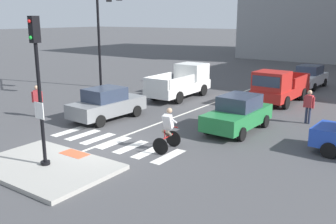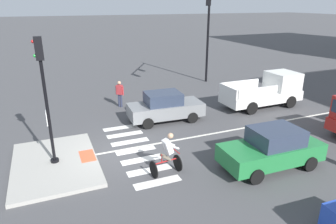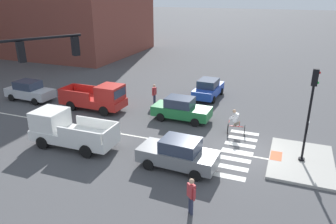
% 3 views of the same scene
% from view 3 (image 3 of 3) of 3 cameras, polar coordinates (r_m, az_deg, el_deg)
% --- Properties ---
extents(ground_plane, '(300.00, 300.00, 0.00)m').
position_cam_3_polar(ground_plane, '(18.93, 14.25, -7.19)').
color(ground_plane, '#474749').
extents(traffic_island, '(4.79, 3.28, 0.15)m').
position_cam_3_polar(traffic_island, '(18.87, 22.53, -8.07)').
color(traffic_island, '#A3A099').
rests_on(traffic_island, ground).
extents(tactile_pad_front, '(1.10, 0.60, 0.01)m').
position_cam_3_polar(tactile_pad_front, '(18.80, 18.63, -7.36)').
color(tactile_pad_front, '#DB5B38').
rests_on(tactile_pad_front, traffic_island).
extents(signal_pole, '(0.44, 0.38, 4.98)m').
position_cam_3_polar(signal_pole, '(17.68, 23.92, 0.70)').
color(signal_pole, black).
rests_on(signal_pole, traffic_island).
extents(crosswalk_stripe_a, '(0.44, 1.80, 0.01)m').
position_cam_3_polar(crosswalk_stripe_a, '(16.59, 10.50, -11.14)').
color(crosswalk_stripe_a, silver).
rests_on(crosswalk_stripe_a, ground).
extents(crosswalk_stripe_b, '(0.44, 1.80, 0.01)m').
position_cam_3_polar(crosswalk_stripe_b, '(17.38, 11.11, -9.59)').
color(crosswalk_stripe_b, silver).
rests_on(crosswalk_stripe_b, ground).
extents(crosswalk_stripe_c, '(0.44, 1.80, 0.01)m').
position_cam_3_polar(crosswalk_stripe_c, '(18.18, 11.67, -8.17)').
color(crosswalk_stripe_c, silver).
rests_on(crosswalk_stripe_c, ground).
extents(crosswalk_stripe_d, '(0.44, 1.80, 0.01)m').
position_cam_3_polar(crosswalk_stripe_d, '(19.00, 12.18, -6.88)').
color(crosswalk_stripe_d, silver).
rests_on(crosswalk_stripe_d, ground).
extents(crosswalk_stripe_e, '(0.44, 1.80, 0.01)m').
position_cam_3_polar(crosswalk_stripe_e, '(19.83, 12.64, -5.69)').
color(crosswalk_stripe_e, silver).
rests_on(crosswalk_stripe_e, ground).
extents(crosswalk_stripe_f, '(0.44, 1.80, 0.01)m').
position_cam_3_polar(crosswalk_stripe_f, '(20.66, 13.07, -4.59)').
color(crosswalk_stripe_f, silver).
rests_on(crosswalk_stripe_f, ground).
extents(crosswalk_stripe_g, '(0.44, 1.80, 0.01)m').
position_cam_3_polar(crosswalk_stripe_g, '(21.50, 13.46, -3.59)').
color(crosswalk_stripe_g, silver).
rests_on(crosswalk_stripe_g, ground).
extents(lane_centre_line, '(0.14, 28.00, 0.01)m').
position_cam_3_polar(lane_centre_line, '(21.92, -12.64, -3.03)').
color(lane_centre_line, silver).
rests_on(lane_centre_line, ground).
extents(car_grey_westbound_near, '(2.00, 4.18, 1.64)m').
position_cam_3_polar(car_grey_westbound_near, '(16.67, 1.83, -7.38)').
color(car_grey_westbound_near, slate).
rests_on(car_grey_westbound_near, ground).
extents(car_silver_eastbound_distant, '(1.97, 4.16, 1.64)m').
position_cam_3_polar(car_silver_eastbound_distant, '(29.21, -23.35, 3.47)').
color(car_silver_eastbound_distant, silver).
rests_on(car_silver_eastbound_distant, ground).
extents(car_blue_cross_right, '(4.17, 1.98, 1.64)m').
position_cam_3_polar(car_blue_cross_right, '(27.66, 7.18, 4.14)').
color(car_blue_cross_right, '#2347B7').
rests_on(car_blue_cross_right, ground).
extents(car_green_eastbound_mid, '(1.91, 4.13, 1.64)m').
position_cam_3_polar(car_green_eastbound_mid, '(22.73, 2.35, 0.55)').
color(car_green_eastbound_mid, '#237A3D').
rests_on(car_green_eastbound_mid, ground).
extents(pickup_truck_red_eastbound_far, '(2.17, 5.15, 2.08)m').
position_cam_3_polar(pickup_truck_red_eastbound_far, '(25.08, -12.32, 2.46)').
color(pickup_truck_red_eastbound_far, red).
rests_on(pickup_truck_red_eastbound_far, ground).
extents(pickup_truck_white_westbound_far, '(2.11, 5.12, 2.08)m').
position_cam_3_polar(pickup_truck_white_westbound_far, '(19.83, -17.49, -3.07)').
color(pickup_truck_white_westbound_far, white).
rests_on(pickup_truck_white_westbound_far, ground).
extents(cyclist, '(0.78, 1.16, 1.68)m').
position_cam_3_polar(cyclist, '(20.83, 11.92, -1.67)').
color(cyclist, black).
rests_on(cyclist, ground).
extents(pedestrian_at_curb_left, '(0.41, 0.43, 1.67)m').
position_cam_3_polar(pedestrian_at_curb_left, '(13.45, 4.14, -14.21)').
color(pedestrian_at_curb_left, '#2D334C').
rests_on(pedestrian_at_curb_left, ground).
extents(pedestrian_waiting_far_side, '(0.55, 0.26, 1.67)m').
position_cam_3_polar(pedestrian_waiting_far_side, '(25.76, -2.44, 3.43)').
color(pedestrian_waiting_far_side, '#2D334C').
rests_on(pedestrian_waiting_far_side, ground).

